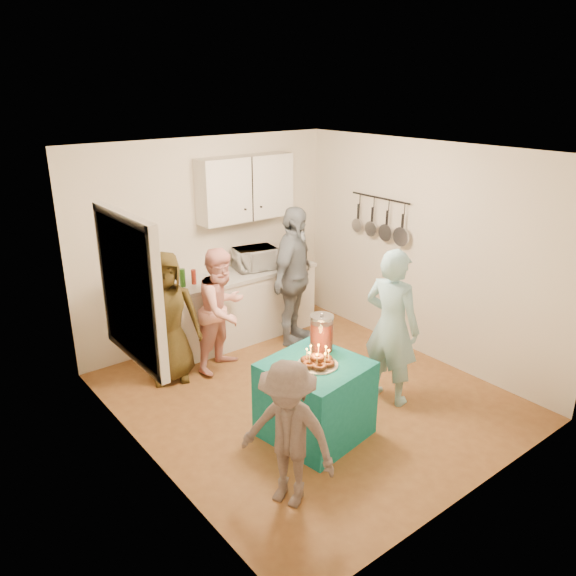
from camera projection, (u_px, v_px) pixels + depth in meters
floor at (308, 396)px, 6.09m from camera, size 4.00×4.00×0.00m
ceiling at (311, 152)px, 5.20m from camera, size 4.00×4.00×0.00m
back_wall at (208, 242)px, 7.12m from camera, size 3.60×3.60×0.00m
left_wall at (142, 329)px, 4.60m from camera, size 4.00×4.00×0.00m
right_wall at (424, 252)px, 6.69m from camera, size 4.00×4.00×0.00m
window_night at (128, 290)px, 4.75m from camera, size 0.04×1.00×1.20m
counter at (236, 309)px, 7.31m from camera, size 2.20×0.58×0.86m
countertop at (235, 276)px, 7.16m from camera, size 2.24×0.62×0.05m
upper_cabinet at (246, 188)px, 7.08m from camera, size 1.30×0.30×0.80m
pot_rack at (378, 218)px, 7.06m from camera, size 0.12×1.00×0.60m
microwave at (255, 258)px, 7.28m from camera, size 0.58×0.45×0.29m
party_table at (315, 399)px, 5.32m from camera, size 0.97×0.97×0.76m
donut_cake at (318, 356)px, 5.12m from camera, size 0.38×0.38×0.18m
punch_jar at (321, 334)px, 5.39m from camera, size 0.22×0.22×0.34m
man_birthday at (391, 327)px, 5.77m from camera, size 0.52×0.68×1.68m
woman_back_left at (167, 318)px, 6.21m from camera, size 0.86×0.72×1.51m
woman_back_center at (222, 310)px, 6.48m from camera, size 0.87×0.77×1.47m
woman_back_right at (293, 277)px, 7.04m from camera, size 1.13×0.91×1.80m
child_near_left at (288, 435)px, 4.36m from camera, size 0.76×0.93×1.25m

